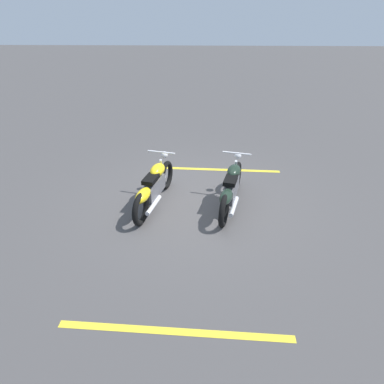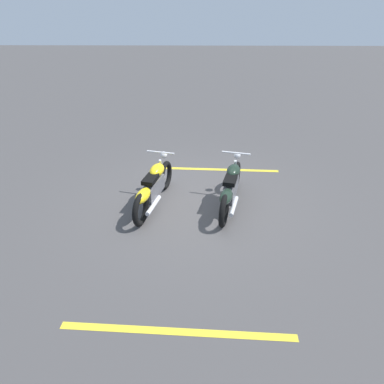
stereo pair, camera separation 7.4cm
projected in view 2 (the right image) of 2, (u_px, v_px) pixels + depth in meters
The scene contains 5 objects.
ground_plane at pixel (193, 201), 7.69m from camera, with size 60.00×60.00×0.00m, color #474444.
motorcycle_bright_foreground at pixel (153, 187), 7.28m from camera, with size 2.19×0.75×1.04m.
motorcycle_dark_foreground at pixel (231, 188), 7.25m from camera, with size 2.19×0.76×1.04m.
parking_stripe_near at pixel (217, 169), 9.10m from camera, with size 3.20×0.12×0.01m, color yellow.
parking_stripe_mid at pixel (177, 332), 4.65m from camera, with size 3.20×0.12×0.01m, color yellow.
Camera 2 is at (6.63, 0.09, 3.90)m, focal length 32.40 mm.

